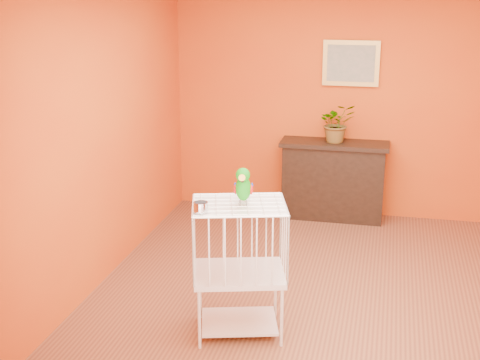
# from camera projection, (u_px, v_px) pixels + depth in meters

# --- Properties ---
(ground) EXTENTS (4.50, 4.50, 0.00)m
(ground) POSITION_uv_depth(u_px,v_px,m) (324.00, 297.00, 5.78)
(ground) COLOR brown
(ground) RESTS_ON ground
(room_shell) EXTENTS (4.50, 4.50, 4.50)m
(room_shell) POSITION_uv_depth(u_px,v_px,m) (331.00, 117.00, 5.33)
(room_shell) COLOR #C54F12
(room_shell) RESTS_ON ground
(console_cabinet) EXTENTS (1.20, 0.43, 0.89)m
(console_cabinet) POSITION_uv_depth(u_px,v_px,m) (333.00, 180.00, 7.58)
(console_cabinet) COLOR black
(console_cabinet) RESTS_ON ground
(potted_plant) EXTENTS (0.52, 0.55, 0.34)m
(potted_plant) POSITION_uv_depth(u_px,v_px,m) (336.00, 128.00, 7.36)
(potted_plant) COLOR #26722D
(potted_plant) RESTS_ON console_cabinet
(framed_picture) EXTENTS (0.62, 0.04, 0.50)m
(framed_picture) POSITION_uv_depth(u_px,v_px,m) (351.00, 63.00, 7.35)
(framed_picture) COLOR #BD9443
(framed_picture) RESTS_ON room_shell
(birdcage) EXTENTS (0.79, 0.68, 1.05)m
(birdcage) POSITION_uv_depth(u_px,v_px,m) (239.00, 267.00, 5.06)
(birdcage) COLOR silver
(birdcage) RESTS_ON ground
(feed_cup) EXTENTS (0.10, 0.10, 0.07)m
(feed_cup) POSITION_uv_depth(u_px,v_px,m) (201.00, 207.00, 4.72)
(feed_cup) COLOR silver
(feed_cup) RESTS_ON birdcage
(parrot) EXTENTS (0.15, 0.27, 0.30)m
(parrot) POSITION_uv_depth(u_px,v_px,m) (243.00, 186.00, 4.84)
(parrot) COLOR #59544C
(parrot) RESTS_ON birdcage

